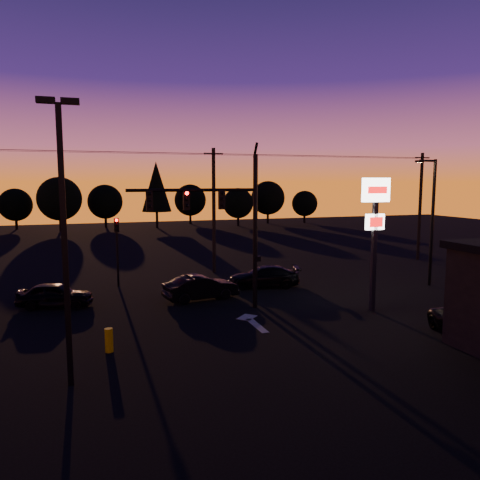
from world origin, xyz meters
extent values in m
plane|color=black|center=(0.00, 0.00, 0.00)|extent=(120.00, 120.00, 0.00)
cube|color=beige|center=(0.50, 1.00, 0.01)|extent=(0.35, 2.20, 0.01)
cube|color=beige|center=(0.50, 2.40, 0.01)|extent=(1.20, 1.20, 0.01)
cylinder|color=black|center=(1.50, 4.00, 4.00)|extent=(0.24, 0.24, 8.00)
cylinder|color=black|center=(1.50, 4.00, 8.20)|extent=(0.14, 0.52, 0.76)
cylinder|color=black|center=(-1.75, 4.00, 6.20)|extent=(6.50, 0.16, 0.16)
cube|color=black|center=(-0.30, 4.00, 5.70)|extent=(0.32, 0.22, 0.95)
sphere|color=black|center=(-0.30, 3.87, 6.05)|extent=(0.18, 0.18, 0.18)
sphere|color=black|center=(-0.30, 3.87, 5.75)|extent=(0.18, 0.18, 0.18)
sphere|color=black|center=(-0.30, 3.87, 5.45)|extent=(0.18, 0.18, 0.18)
cube|color=black|center=(-2.10, 4.00, 5.70)|extent=(0.32, 0.22, 0.95)
sphere|color=#FF0705|center=(-2.10, 3.87, 6.05)|extent=(0.18, 0.18, 0.18)
sphere|color=black|center=(-2.10, 3.87, 5.75)|extent=(0.18, 0.18, 0.18)
sphere|color=black|center=(-2.10, 3.87, 5.45)|extent=(0.18, 0.18, 0.18)
cube|color=black|center=(-3.90, 4.00, 5.70)|extent=(0.32, 0.22, 0.95)
sphere|color=black|center=(-3.90, 3.87, 6.05)|extent=(0.18, 0.18, 0.18)
sphere|color=black|center=(-3.90, 3.87, 5.75)|extent=(0.18, 0.18, 0.18)
sphere|color=black|center=(-3.90, 3.87, 5.45)|extent=(0.18, 0.18, 0.18)
cube|color=black|center=(1.68, 4.00, 2.60)|extent=(0.22, 0.18, 0.28)
cylinder|color=black|center=(-5.00, 11.50, 1.80)|extent=(0.14, 0.14, 3.60)
cube|color=black|center=(-5.00, 11.50, 3.90)|extent=(0.30, 0.20, 0.90)
sphere|color=#FF0705|center=(-5.00, 11.38, 4.22)|extent=(0.18, 0.18, 0.18)
sphere|color=black|center=(-5.00, 11.38, 3.94)|extent=(0.18, 0.18, 0.18)
sphere|color=black|center=(-5.00, 11.38, 3.66)|extent=(0.18, 0.18, 0.18)
cube|color=black|center=(-7.50, -3.00, 4.50)|extent=(0.18, 0.18, 9.00)
cube|color=black|center=(-7.85, -3.00, 9.05)|extent=(0.55, 0.30, 0.18)
cube|color=black|center=(-7.15, -3.00, 9.05)|extent=(0.55, 0.30, 0.18)
cube|color=black|center=(7.00, 1.50, 3.20)|extent=(0.22, 0.22, 6.40)
cube|color=white|center=(7.00, 1.50, 6.20)|extent=(1.50, 0.25, 1.20)
cube|color=red|center=(7.00, 1.36, 6.20)|extent=(1.10, 0.02, 0.35)
cube|color=white|center=(7.00, 1.50, 4.60)|extent=(1.00, 0.22, 0.80)
cube|color=red|center=(7.00, 1.37, 4.60)|extent=(0.75, 0.02, 0.50)
cylinder|color=black|center=(14.00, 5.50, 4.00)|extent=(0.20, 0.20, 8.00)
cylinder|color=black|center=(13.40, 5.50, 7.90)|extent=(1.20, 0.14, 0.14)
cube|color=black|center=(12.80, 5.50, 7.85)|extent=(0.50, 0.22, 0.14)
plane|color=#FFB759|center=(12.80, 5.50, 7.77)|extent=(0.35, 0.35, 0.00)
cylinder|color=black|center=(2.00, 14.00, 4.50)|extent=(0.26, 0.26, 9.00)
cube|color=black|center=(2.00, 14.00, 8.60)|extent=(1.40, 0.10, 0.10)
cylinder|color=black|center=(20.00, 14.00, 4.50)|extent=(0.26, 0.26, 9.00)
cube|color=black|center=(20.00, 14.00, 8.60)|extent=(1.40, 0.10, 0.10)
cylinder|color=black|center=(-7.00, 13.40, 8.55)|extent=(18.00, 0.02, 0.02)
cylinder|color=black|center=(-7.00, 14.00, 8.60)|extent=(18.00, 0.02, 0.02)
cylinder|color=black|center=(-7.00, 14.60, 8.55)|extent=(18.00, 0.02, 0.02)
cylinder|color=black|center=(11.00, 13.40, 8.55)|extent=(18.00, 0.02, 0.02)
cylinder|color=black|center=(11.00, 14.00, 8.60)|extent=(18.00, 0.02, 0.02)
cylinder|color=black|center=(11.00, 14.60, 8.55)|extent=(18.00, 0.02, 0.02)
cylinder|color=#D3B600|center=(-6.15, -0.33, 0.47)|extent=(0.31, 0.31, 0.94)
cylinder|color=black|center=(-16.00, 53.00, 0.69)|extent=(0.36, 0.36, 1.38)
sphere|color=black|center=(-16.00, 53.00, 3.44)|extent=(4.54, 4.54, 4.54)
cylinder|color=black|center=(-10.00, 48.00, 0.88)|extent=(0.36, 0.36, 1.75)
sphere|color=black|center=(-10.00, 48.00, 4.38)|extent=(5.77, 5.78, 5.78)
cylinder|color=black|center=(-4.00, 52.00, 0.75)|extent=(0.36, 0.36, 1.50)
sphere|color=black|center=(-4.00, 52.00, 3.75)|extent=(4.95, 4.95, 4.95)
cylinder|color=black|center=(3.00, 49.00, 1.19)|extent=(0.36, 0.36, 2.38)
cone|color=black|center=(3.00, 49.00, 5.94)|extent=(4.18, 4.18, 7.12)
cylinder|color=black|center=(9.00, 54.00, 0.75)|extent=(0.36, 0.36, 1.50)
sphere|color=black|center=(9.00, 54.00, 3.75)|extent=(4.95, 4.95, 4.95)
cylinder|color=black|center=(15.00, 48.00, 0.69)|extent=(0.36, 0.36, 1.38)
sphere|color=black|center=(15.00, 48.00, 3.44)|extent=(4.54, 4.54, 4.54)
cylinder|color=black|center=(21.00, 51.00, 0.81)|extent=(0.36, 0.36, 1.62)
sphere|color=black|center=(21.00, 51.00, 4.06)|extent=(5.36, 5.36, 5.36)
cylinder|color=black|center=(27.00, 50.00, 0.62)|extent=(0.36, 0.36, 1.25)
sphere|color=black|center=(27.00, 50.00, 3.12)|extent=(4.12, 4.12, 4.12)
imported|color=black|center=(-8.51, 7.41, 0.66)|extent=(4.10, 2.40, 1.31)
imported|color=black|center=(-0.80, 6.56, 0.69)|extent=(4.41, 2.19, 1.39)
imported|color=black|center=(3.72, 8.45, 0.66)|extent=(4.85, 2.87, 1.32)
imported|color=black|center=(8.43, -3.67, 0.61)|extent=(2.89, 4.70, 1.22)
camera|label=1|loc=(-6.85, -18.62, 6.60)|focal=35.00mm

